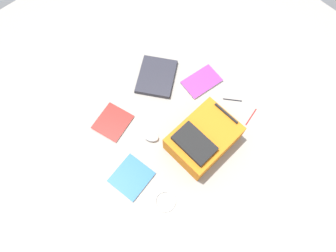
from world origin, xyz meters
TOP-DOWN VIEW (x-y plane):
  - ground_plane at (0.00, 0.00)m, footprint 3.44×3.44m
  - backpack at (0.24, 0.08)m, footprint 0.33×0.44m
  - laptop at (-0.35, 0.20)m, footprint 0.40×0.41m
  - book_comic at (-0.29, -0.27)m, footprint 0.27×0.28m
  - book_red at (0.10, -0.42)m, footprint 0.26×0.27m
  - book_blue at (-0.10, 0.42)m, footprint 0.20×0.29m
  - computer_mouse at (-0.02, -0.15)m, footprint 0.13×0.11m
  - cable_coil at (0.36, -0.36)m, footprint 0.13×0.13m
  - pen_black at (0.34, 0.47)m, footprint 0.04×0.15m
  - pen_blue at (0.16, 0.48)m, footprint 0.11×0.09m

SIDE VIEW (x-z plane):
  - ground_plane at x=0.00m, z-range 0.00..0.00m
  - pen_black at x=0.34m, z-range 0.00..0.01m
  - pen_blue at x=0.16m, z-range 0.00..0.01m
  - cable_coil at x=0.36m, z-range 0.00..0.01m
  - book_red at x=0.10m, z-range 0.00..0.01m
  - book_comic at x=-0.29m, z-range 0.00..0.01m
  - book_blue at x=-0.10m, z-range 0.00..0.02m
  - laptop at x=-0.35m, z-range 0.00..0.03m
  - computer_mouse at x=-0.02m, z-range 0.00..0.04m
  - backpack at x=0.24m, z-range -0.01..0.19m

